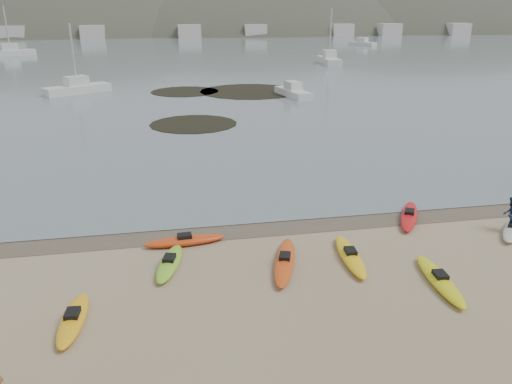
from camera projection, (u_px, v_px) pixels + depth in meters
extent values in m
plane|color=tan|center=(256.00, 224.00, 21.98)|extent=(600.00, 600.00, 0.00)
plane|color=brown|center=(257.00, 227.00, 21.70)|extent=(60.00, 60.00, 0.00)
plane|color=slate|center=(163.00, 24.00, 298.41)|extent=(1200.00, 1200.00, 0.00)
ellipsoid|color=#8AD42A|center=(170.00, 263.00, 18.24)|extent=(1.41, 3.02, 0.34)
ellipsoid|color=#FAB115|center=(73.00, 319.00, 14.95)|extent=(0.92, 2.98, 0.34)
ellipsoid|color=yellow|center=(440.00, 280.00, 17.11)|extent=(1.05, 3.65, 0.34)
ellipsoid|color=yellow|center=(350.00, 256.00, 18.77)|extent=(1.01, 3.55, 0.34)
ellipsoid|color=red|center=(185.00, 241.00, 19.99)|extent=(3.28, 0.94, 0.34)
ellipsoid|color=#DB4B13|center=(285.00, 261.00, 18.37)|extent=(1.85, 3.86, 0.34)
ellipsoid|color=red|center=(409.00, 216.00, 22.37)|extent=(2.41, 3.46, 0.34)
imported|color=navy|center=(511.00, 214.00, 20.97)|extent=(0.96, 0.95, 1.56)
cylinder|color=black|center=(194.00, 124.00, 40.69)|extent=(7.13, 7.13, 0.04)
cylinder|color=black|center=(250.00, 91.00, 56.64)|extent=(11.40, 11.40, 0.04)
cylinder|color=black|center=(185.00, 92.00, 56.40)|extent=(7.67, 7.67, 0.04)
cube|color=silver|center=(77.00, 89.00, 55.08)|extent=(7.17, 5.71, 1.02)
cube|color=silver|center=(293.00, 93.00, 53.23)|extent=(2.84, 6.29, 0.85)
cube|color=silver|center=(329.00, 60.00, 84.02)|extent=(3.22, 8.91, 1.22)
cube|color=silver|center=(11.00, 53.00, 98.38)|extent=(9.46, 5.66, 1.28)
cube|color=silver|center=(362.00, 43.00, 125.34)|extent=(5.52, 7.50, 1.04)
ellipsoid|color=#384235|center=(56.00, 79.00, 200.06)|extent=(220.00, 120.00, 80.00)
ellipsoid|color=#384235|center=(254.00, 70.00, 208.47)|extent=(200.00, 110.00, 68.00)
ellipsoid|color=#384235|center=(428.00, 67.00, 233.14)|extent=(230.00, 130.00, 76.00)
cube|color=beige|center=(26.00, 33.00, 147.57)|extent=(7.00, 5.00, 4.00)
cube|color=beige|center=(110.00, 32.00, 151.75)|extent=(7.00, 5.00, 4.00)
cube|color=beige|center=(189.00, 31.00, 155.94)|extent=(7.00, 5.00, 4.00)
cube|color=beige|center=(264.00, 31.00, 160.13)|extent=(7.00, 5.00, 4.00)
cube|color=beige|center=(335.00, 30.00, 164.32)|extent=(7.00, 5.00, 4.00)
cube|color=beige|center=(403.00, 30.00, 168.50)|extent=(7.00, 5.00, 4.00)
cube|color=beige|center=(467.00, 29.00, 172.69)|extent=(7.00, 5.00, 4.00)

